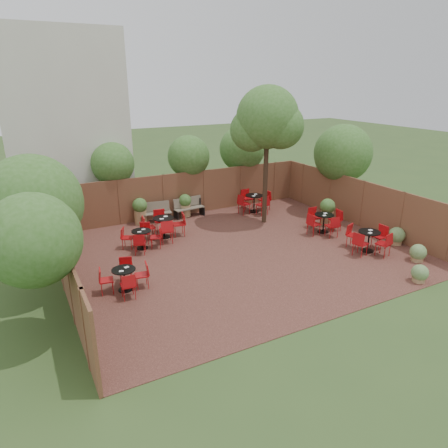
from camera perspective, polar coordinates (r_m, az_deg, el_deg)
ground at (r=14.91m, az=2.04°, el=-3.99°), size 80.00×80.00×0.00m
courtyard_paving at (r=14.90m, az=2.04°, el=-3.96°), size 12.00×10.00×0.02m
fence_back at (r=18.82m, az=-5.53°, el=4.26°), size 12.00×0.08×2.00m
fence_left at (r=12.85m, az=-21.89°, el=-4.67°), size 0.08×10.00×2.00m
fence_right at (r=18.15m, az=18.77°, el=2.69°), size 0.08×10.00×2.00m
neighbour_building at (r=20.04m, az=-21.57°, el=12.70°), size 5.00×4.00×8.00m
overhang_foliage at (r=15.52m, az=-5.75°, el=7.39°), size 15.75×10.51×2.67m
courtyard_tree at (r=17.08m, az=6.11°, el=14.06°), size 2.72×2.62×5.78m
park_bench_left at (r=18.10m, az=-9.75°, el=1.69°), size 1.47×0.65×0.88m
park_bench_right at (r=18.64m, az=-5.01°, el=2.42°), size 1.45×0.61×0.87m
bistro_tables at (r=15.94m, az=2.20°, el=-0.57°), size 10.19×7.63×0.95m
planters at (r=17.46m, az=-4.96°, el=1.75°), size 10.81×4.54×1.17m
low_shrubs at (r=15.71m, az=24.49°, el=-3.32°), size 2.44×3.04×0.67m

